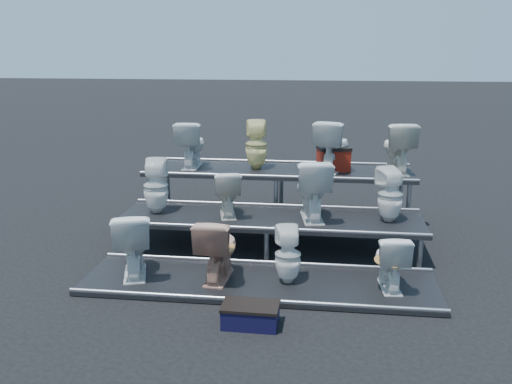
# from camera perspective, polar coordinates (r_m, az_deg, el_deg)

# --- Properties ---
(ground) EXTENTS (80.00, 80.00, 0.00)m
(ground) POSITION_cam_1_polar(r_m,az_deg,el_deg) (8.10, 1.43, -5.61)
(ground) COLOR black
(ground) RESTS_ON ground
(tier_front) EXTENTS (4.20, 1.20, 0.06)m
(tier_front) POSITION_cam_1_polar(r_m,az_deg,el_deg) (6.88, 0.28, -9.06)
(tier_front) COLOR black
(tier_front) RESTS_ON ground
(tier_mid) EXTENTS (4.20, 1.20, 0.46)m
(tier_mid) POSITION_cam_1_polar(r_m,az_deg,el_deg) (8.02, 1.44, -4.07)
(tier_mid) COLOR black
(tier_mid) RESTS_ON ground
(tier_back) EXTENTS (4.20, 1.20, 0.86)m
(tier_back) POSITION_cam_1_polar(r_m,az_deg,el_deg) (9.20, 2.29, -0.33)
(tier_back) COLOR black
(tier_back) RESTS_ON ground
(toilet_0) EXTENTS (0.66, 0.89, 0.81)m
(toilet_0) POSITION_cam_1_polar(r_m,az_deg,el_deg) (7.07, -12.23, -4.99)
(toilet_0) COLOR white
(toilet_0) RESTS_ON tier_front
(toilet_1) EXTENTS (0.47, 0.78, 0.77)m
(toilet_1) POSITION_cam_1_polar(r_m,az_deg,el_deg) (6.81, -3.87, -5.63)
(toilet_1) COLOR tan
(toilet_1) RESTS_ON tier_front
(toilet_2) EXTENTS (0.36, 0.37, 0.68)m
(toilet_2) POSITION_cam_1_polar(r_m,az_deg,el_deg) (6.71, 3.21, -6.29)
(toilet_2) COLOR white
(toilet_2) RESTS_ON tier_front
(toilet_3) EXTENTS (0.43, 0.68, 0.66)m
(toilet_3) POSITION_cam_1_polar(r_m,az_deg,el_deg) (6.74, 13.29, -6.68)
(toilet_3) COLOR white
(toilet_3) RESTS_ON tier_front
(toilet_4) EXTENTS (0.40, 0.41, 0.78)m
(toilet_4) POSITION_cam_1_polar(r_m,az_deg,el_deg) (8.17, -9.98, 0.59)
(toilet_4) COLOR white
(toilet_4) RESTS_ON tier_mid
(toilet_5) EXTENTS (0.50, 0.70, 0.65)m
(toilet_5) POSITION_cam_1_polar(r_m,az_deg,el_deg) (7.94, -2.89, -0.09)
(toilet_5) COLOR silver
(toilet_5) RESTS_ON tier_mid
(toilet_6) EXTENTS (0.60, 0.89, 0.84)m
(toilet_6) POSITION_cam_1_polar(r_m,az_deg,el_deg) (7.80, 5.64, 0.33)
(toilet_6) COLOR white
(toilet_6) RESTS_ON tier_mid
(toilet_7) EXTENTS (0.45, 0.45, 0.75)m
(toilet_7) POSITION_cam_1_polar(r_m,az_deg,el_deg) (7.85, 13.27, -0.27)
(toilet_7) COLOR white
(toilet_7) RESTS_ON tier_mid
(toilet_8) EXTENTS (0.44, 0.75, 0.75)m
(toilet_8) POSITION_cam_1_polar(r_m,az_deg,el_deg) (9.26, -6.51, 4.78)
(toilet_8) COLOR white
(toilet_8) RESTS_ON tier_back
(toilet_9) EXTENTS (0.40, 0.40, 0.78)m
(toilet_9) POSITION_cam_1_polar(r_m,az_deg,el_deg) (9.07, 0.04, 4.75)
(toilet_9) COLOR #F1E799
(toilet_9) RESTS_ON tier_back
(toilet_10) EXTENTS (0.65, 0.88, 0.80)m
(toilet_10) POSITION_cam_1_polar(r_m,az_deg,el_deg) (8.99, 7.71, 4.62)
(toilet_10) COLOR white
(toilet_10) RESTS_ON tier_back
(toilet_11) EXTENTS (0.55, 0.83, 0.79)m
(toilet_11) POSITION_cam_1_polar(r_m,az_deg,el_deg) (9.05, 13.97, 4.35)
(toilet_11) COLOR silver
(toilet_11) RESTS_ON tier_back
(red_crate) EXTENTS (0.54, 0.48, 0.33)m
(red_crate) POSITION_cam_1_polar(r_m,az_deg,el_deg) (9.06, 7.75, 3.18)
(red_crate) COLOR maroon
(red_crate) RESTS_ON tier_back
(step_stool) EXTENTS (0.57, 0.35, 0.20)m
(step_stool) POSITION_cam_1_polar(r_m,az_deg,el_deg) (5.94, -0.56, -12.32)
(step_stool) COLOR black
(step_stool) RESTS_ON ground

